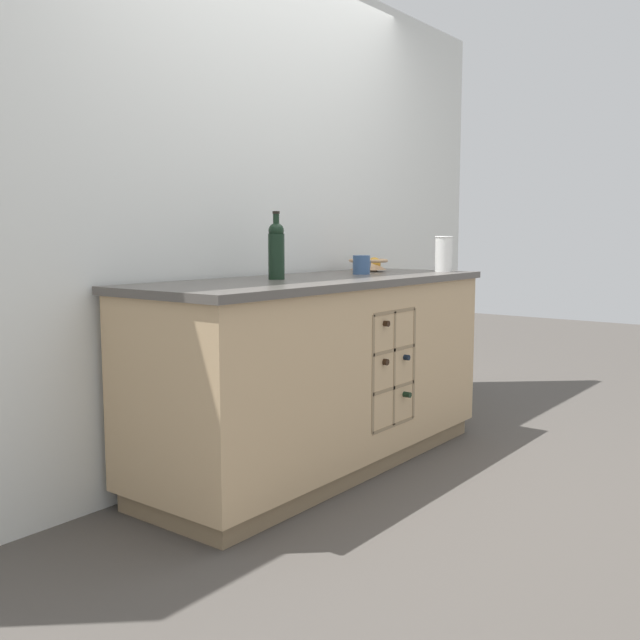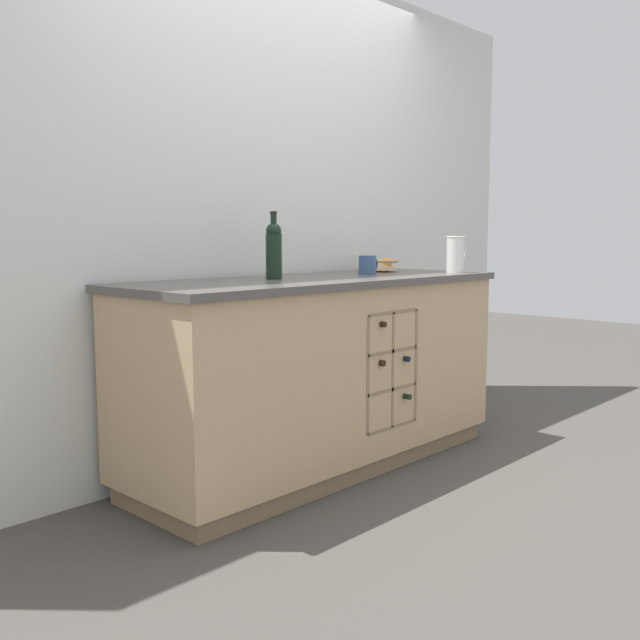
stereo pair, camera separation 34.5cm
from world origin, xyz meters
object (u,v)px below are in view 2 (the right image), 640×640
object	(u,v)px
standing_wine_bottle	(274,249)
fruit_bowl	(380,264)
ceramic_mug	(368,265)
white_pitcher	(456,254)

from	to	relation	value
standing_wine_bottle	fruit_bowl	bearing A→B (deg)	5.18
fruit_bowl	standing_wine_bottle	size ratio (longest dim) A/B	0.71
ceramic_mug	white_pitcher	bearing A→B (deg)	-24.57
fruit_bowl	ceramic_mug	xyz separation A→B (m)	(-0.28, -0.14, 0.01)
white_pitcher	standing_wine_bottle	distance (m)	1.13
standing_wine_bottle	ceramic_mug	bearing A→B (deg)	-5.98
fruit_bowl	ceramic_mug	size ratio (longest dim) A/B	1.70
fruit_bowl	ceramic_mug	distance (m)	0.31
standing_wine_bottle	white_pitcher	bearing A→B (deg)	-14.65
fruit_bowl	white_pitcher	distance (m)	0.42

